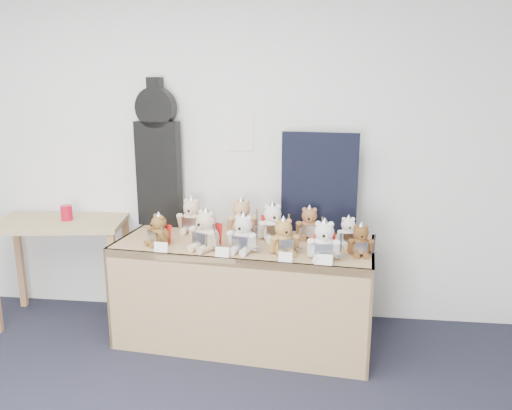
# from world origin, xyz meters

# --- Properties ---
(room_shell) EXTENTS (6.00, 6.00, 6.00)m
(room_shell) POSITION_xyz_m (0.69, 2.49, 1.52)
(room_shell) COLOR silver
(room_shell) RESTS_ON floor
(display_table) EXTENTS (1.91, 0.95, 0.77)m
(display_table) POSITION_xyz_m (0.78, 1.95, 0.60)
(display_table) COLOR #95794B
(display_table) RESTS_ON floor
(side_table) EXTENTS (1.07, 0.70, 0.83)m
(side_table) POSITION_xyz_m (-0.72, 2.19, 0.70)
(side_table) COLOR tan
(side_table) RESTS_ON floor
(guitar_case) EXTENTS (0.37, 0.15, 1.17)m
(guitar_case) POSITION_xyz_m (0.04, 2.39, 1.34)
(guitar_case) COLOR black
(guitar_case) RESTS_ON display_table
(navy_board) EXTENTS (0.57, 0.11, 0.77)m
(navy_board) POSITION_xyz_m (1.31, 2.31, 1.15)
(navy_board) COLOR black
(navy_board) RESTS_ON display_table
(red_cup) EXTENTS (0.09, 0.09, 0.12)m
(red_cup) POSITION_xyz_m (-0.67, 2.21, 0.89)
(red_cup) COLOR #A80B22
(red_cup) RESTS_ON side_table
(teddy_front_far_left) EXTENTS (0.20, 0.21, 0.25)m
(teddy_front_far_left) POSITION_xyz_m (0.19, 1.88, 0.87)
(teddy_front_far_left) COLOR brown
(teddy_front_far_left) RESTS_ON display_table
(teddy_front_left) EXTENTS (0.25, 0.26, 0.32)m
(teddy_front_left) POSITION_xyz_m (0.55, 1.82, 0.89)
(teddy_front_left) COLOR #C7AD8C
(teddy_front_left) RESTS_ON display_table
(teddy_front_centre) EXTENTS (0.24, 0.22, 0.30)m
(teddy_front_centre) POSITION_xyz_m (0.81, 1.80, 0.89)
(teddy_front_centre) COLOR beige
(teddy_front_centre) RESTS_ON display_table
(teddy_front_right) EXTENTS (0.23, 0.22, 0.28)m
(teddy_front_right) POSITION_xyz_m (1.08, 1.79, 0.88)
(teddy_front_right) COLOR #A0753C
(teddy_front_right) RESTS_ON display_table
(teddy_front_far_right) EXTENTS (0.24, 0.20, 0.30)m
(teddy_front_far_right) POSITION_xyz_m (1.35, 1.70, 0.89)
(teddy_front_far_right) COLOR silver
(teddy_front_far_right) RESTS_ON display_table
(teddy_front_end) EXTENTS (0.20, 0.16, 0.24)m
(teddy_front_end) POSITION_xyz_m (1.60, 1.82, 0.86)
(teddy_front_end) COLOR brown
(teddy_front_end) RESTS_ON display_table
(teddy_back_left) EXTENTS (0.24, 0.20, 0.30)m
(teddy_back_left) POSITION_xyz_m (0.34, 2.22, 0.89)
(teddy_back_left) COLOR #C8B592
(teddy_back_left) RESTS_ON display_table
(teddy_back_centre_left) EXTENTS (0.26, 0.23, 0.31)m
(teddy_back_centre_left) POSITION_xyz_m (0.74, 2.19, 0.89)
(teddy_back_centre_left) COLOR tan
(teddy_back_centre_left) RESTS_ON display_table
(teddy_back_centre_right) EXTENTS (0.25, 0.23, 0.30)m
(teddy_back_centre_right) POSITION_xyz_m (0.98, 2.10, 0.89)
(teddy_back_centre_right) COLOR silver
(teddy_back_centre_right) RESTS_ON display_table
(teddy_back_right) EXTENTS (0.22, 0.18, 0.27)m
(teddy_back_right) POSITION_xyz_m (1.25, 2.16, 0.88)
(teddy_back_right) COLOR brown
(teddy_back_right) RESTS_ON display_table
(teddy_back_end) EXTENTS (0.19, 0.17, 0.23)m
(teddy_back_end) POSITION_xyz_m (1.53, 2.03, 0.86)
(teddy_back_end) COLOR silver
(teddy_back_end) RESTS_ON display_table
(entry_card_a) EXTENTS (0.10, 0.03, 0.07)m
(entry_card_a) POSITION_xyz_m (0.26, 1.71, 0.81)
(entry_card_a) COLOR silver
(entry_card_a) RESTS_ON display_table
(entry_card_b) EXTENTS (0.09, 0.03, 0.07)m
(entry_card_b) POSITION_xyz_m (0.69, 1.66, 0.80)
(entry_card_b) COLOR silver
(entry_card_b) RESTS_ON display_table
(entry_card_c) EXTENTS (0.09, 0.03, 0.06)m
(entry_card_c) POSITION_xyz_m (1.11, 1.62, 0.80)
(entry_card_c) COLOR silver
(entry_card_c) RESTS_ON display_table
(entry_card_d) EXTENTS (0.10, 0.03, 0.07)m
(entry_card_d) POSITION_xyz_m (1.36, 1.59, 0.81)
(entry_card_d) COLOR silver
(entry_card_d) RESTS_ON display_table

